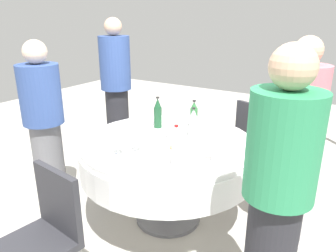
# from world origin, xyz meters

# --- Properties ---
(ground_plane) EXTENTS (10.00, 10.00, 0.00)m
(ground_plane) POSITION_xyz_m (0.00, 0.00, 0.00)
(ground_plane) COLOR #B7B2A8
(dining_table) EXTENTS (1.43, 1.43, 0.74)m
(dining_table) POSITION_xyz_m (0.00, 0.00, 0.59)
(dining_table) COLOR white
(dining_table) RESTS_ON ground_plane
(bottle_clear_rear) EXTENTS (0.07, 0.07, 0.27)m
(bottle_clear_rear) POSITION_xyz_m (0.02, 0.02, 0.87)
(bottle_clear_rear) COLOR silver
(bottle_clear_rear) RESTS_ON dining_table
(bottle_clear_inner) EXTENTS (0.06, 0.06, 0.30)m
(bottle_clear_inner) POSITION_xyz_m (0.31, -0.39, 0.88)
(bottle_clear_inner) COLOR silver
(bottle_clear_inner) RESTS_ON dining_table
(bottle_dark_green_outer) EXTENTS (0.07, 0.07, 0.28)m
(bottle_dark_green_outer) POSITION_xyz_m (-0.25, 0.22, 0.87)
(bottle_dark_green_outer) COLOR #194728
(bottle_dark_green_outer) RESTS_ON dining_table
(bottle_clear_west) EXTENTS (0.07, 0.07, 0.26)m
(bottle_clear_west) POSITION_xyz_m (0.14, 0.17, 0.86)
(bottle_clear_west) COLOR silver
(bottle_clear_west) RESTS_ON dining_table
(bottle_green_near) EXTENTS (0.07, 0.07, 0.26)m
(bottle_green_near) POSITION_xyz_m (0.04, 0.37, 0.86)
(bottle_green_near) COLOR #2D6B38
(bottle_green_near) RESTS_ON dining_table
(wine_glass_west) EXTENTS (0.07, 0.07, 0.15)m
(wine_glass_west) POSITION_xyz_m (-0.16, -0.43, 0.84)
(wine_glass_west) COLOR white
(wine_glass_west) RESTS_ON dining_table
(wine_glass_near) EXTENTS (0.06, 0.06, 0.14)m
(wine_glass_near) POSITION_xyz_m (0.47, -0.18, 0.84)
(wine_glass_near) COLOR white
(wine_glass_near) RESTS_ON dining_table
(wine_glass_far) EXTENTS (0.07, 0.07, 0.15)m
(wine_glass_far) POSITION_xyz_m (-0.07, -0.32, 0.84)
(wine_glass_far) COLOR white
(wine_glass_far) RESTS_ON dining_table
(wine_glass_south) EXTENTS (0.07, 0.07, 0.13)m
(wine_glass_south) POSITION_xyz_m (0.43, 0.02, 0.83)
(wine_glass_south) COLOR white
(wine_glass_south) RESTS_ON dining_table
(plate_north) EXTENTS (0.21, 0.21, 0.02)m
(plate_north) POSITION_xyz_m (-0.43, 0.03, 0.75)
(plate_north) COLOR white
(plate_north) RESTS_ON dining_table
(plate_mid) EXTENTS (0.21, 0.21, 0.04)m
(plate_mid) POSITION_xyz_m (0.16, -0.15, 0.75)
(plate_mid) COLOR white
(plate_mid) RESTS_ON dining_table
(spoon_inner) EXTENTS (0.10, 0.17, 0.00)m
(spoon_inner) POSITION_xyz_m (-0.10, 0.27, 0.74)
(spoon_inner) COLOR silver
(spoon_inner) RESTS_ON dining_table
(folded_napkin) EXTENTS (0.21, 0.21, 0.02)m
(folded_napkin) POSITION_xyz_m (-0.37, 0.38, 0.75)
(folded_napkin) COLOR white
(folded_napkin) RESTS_ON dining_table
(person_rear) EXTENTS (0.34, 0.34, 1.52)m
(person_rear) POSITION_xyz_m (-1.00, -0.41, 0.79)
(person_rear) COLOR slate
(person_rear) RESTS_ON ground_plane
(person_inner) EXTENTS (0.34, 0.34, 1.68)m
(person_inner) POSITION_xyz_m (-1.11, 0.67, 0.88)
(person_inner) COLOR #26262B
(person_inner) RESTS_ON ground_plane
(person_outer) EXTENTS (0.34, 0.34, 1.60)m
(person_outer) POSITION_xyz_m (1.01, -0.61, 0.84)
(person_outer) COLOR #26262B
(person_outer) RESTS_ON ground_plane
(person_west) EXTENTS (0.34, 0.34, 1.58)m
(person_west) POSITION_xyz_m (0.92, 0.29, 0.82)
(person_west) COLOR slate
(person_west) RESTS_ON ground_plane
(chair_far) EXTENTS (0.51, 0.51, 0.87)m
(chair_far) POSITION_xyz_m (0.41, 1.10, 0.52)
(chair_far) COLOR #2D2D33
(chair_far) RESTS_ON ground_plane
(chair_south) EXTENTS (0.45, 0.45, 0.87)m
(chair_south) POSITION_xyz_m (-0.15, -1.11, 0.52)
(chair_south) COLOR #2D2D33
(chair_south) RESTS_ON ground_plane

